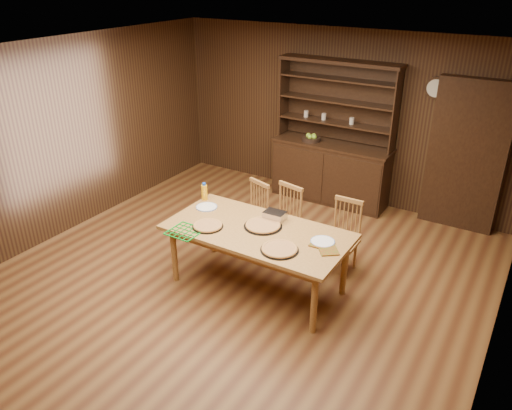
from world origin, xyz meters
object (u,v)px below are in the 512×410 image
Objects in this scene: chair_left at (254,214)px; juice_bottle at (204,192)px; china_hutch at (331,164)px; dining_table at (257,236)px; chair_right at (344,233)px; chair_center at (285,220)px.

juice_bottle is at bearing -118.09° from chair_left.
chair_left is at bearing 44.26° from juice_bottle.
dining_table is (0.27, -2.66, 0.08)m from china_hutch.
juice_bottle is (-1.65, -0.56, 0.37)m from chair_right.
juice_bottle is (-0.90, -0.46, 0.35)m from chair_center.
chair_center is (0.20, -1.86, -0.09)m from china_hutch.
juice_bottle is (-0.71, -2.32, 0.26)m from china_hutch.
china_hutch is 2.40× the size of chair_right.
juice_bottle is at bearing -106.92° from china_hutch.
dining_table is 1.14m from chair_right.
chair_center reaches higher than dining_table.
chair_left is 1.20m from chair_right.
chair_left is 1.01× the size of chair_right.
chair_left reaches higher than chair_right.
china_hutch is 1.06× the size of dining_table.
china_hutch is at bearing 108.75° from chair_center.
juice_bottle reaches higher than chair_center.
china_hutch is at bearing 117.99° from chair_right.
chair_center is (-0.07, 0.80, -0.17)m from dining_table.
chair_right is (0.75, 0.10, -0.03)m from chair_center.
chair_right is (1.20, 0.12, -0.00)m from chair_left.
chair_center is (0.45, 0.02, 0.03)m from chair_left.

